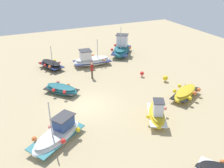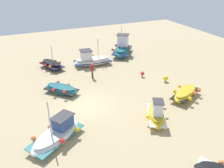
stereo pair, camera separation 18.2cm
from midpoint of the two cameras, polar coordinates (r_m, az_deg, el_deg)
The scene contains 11 objects.
ground_plane at distance 21.08m, azimuth -5.53°, elevation -5.00°, with size 53.39×53.39×0.00m, color tan.
fishing_boat_0 at distance 19.13m, azimuth 10.50°, elevation -6.82°, with size 3.56×2.64×1.96m.
fishing_boat_1 at distance 23.12m, azimuth -11.40°, elevation -1.19°, with size 3.32×3.12×0.93m.
fishing_boat_2 at distance 22.86m, azimuth 16.84°, elevation -2.13°, with size 2.89×3.79×0.97m.
fishing_boat_3 at distance 17.26m, azimuth -12.29°, elevation -11.29°, with size 3.73×4.41×3.39m.
fishing_boat_4 at distance 32.45m, azimuth 2.58°, elevation 8.17°, with size 5.00×4.35×3.92m.
fishing_boat_6 at distance 29.11m, azimuth -4.53°, elevation 5.53°, with size 2.40×4.52×3.07m.
fishing_boat_7 at distance 28.89m, azimuth -13.58°, elevation 4.35°, with size 3.62×2.55×2.79m.
person_walking at distance 25.55m, azimuth -4.39°, elevation 3.39°, with size 0.32×0.32×1.72m.
mooring_buoy_0 at distance 26.20m, azimuth 7.23°, elevation 2.42°, with size 0.42×0.42×0.61m.
mooring_buoy_1 at distance 25.51m, azimuth 12.49°, elevation 1.31°, with size 0.52×0.52×0.66m.
Camera 2 is at (-17.25, 5.31, 10.91)m, focal length 39.56 mm.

